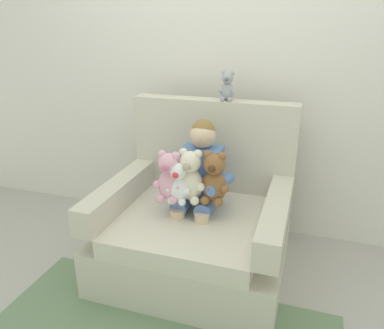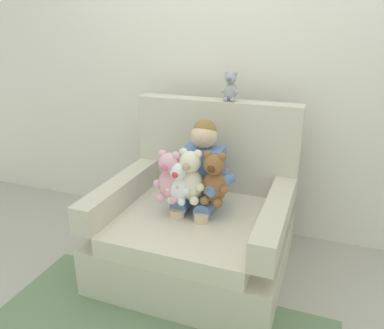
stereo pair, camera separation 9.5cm
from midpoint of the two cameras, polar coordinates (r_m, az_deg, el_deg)
ground_plane at (r=2.70m, az=1.54°, el=-15.62°), size 8.00×8.00×0.00m
back_wall at (r=2.93m, az=6.85°, el=14.68°), size 6.00×0.10×2.60m
armchair at (r=2.57m, az=2.05°, el=-9.06°), size 1.18×1.03×1.10m
seated_child at (r=2.46m, az=2.29°, el=-1.92°), size 0.45×0.39×0.82m
plush_brown at (r=2.29m, az=4.55°, el=-2.29°), size 0.20×0.16×0.33m
plush_white at (r=2.30m, az=-0.89°, el=-2.86°), size 0.16×0.13×0.27m
plush_cream at (r=2.31m, az=0.94°, el=-1.94°), size 0.20×0.16×0.34m
plush_pink at (r=2.33m, az=-2.30°, el=-1.98°), size 0.19×0.16×0.33m
plush_grey_on_backrest at (r=2.60m, az=6.92°, el=11.58°), size 0.12×0.10×0.20m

